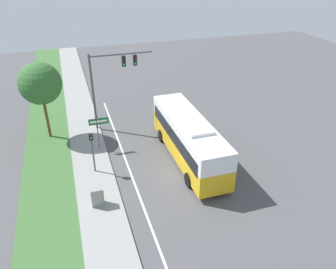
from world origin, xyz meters
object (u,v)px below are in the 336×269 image
street_sign (98,127)px  utility_cabinet (97,197)px  pedestrian_signal (92,147)px  bus (189,137)px  signal_gantry (110,76)px

street_sign → utility_cabinet: 7.14m
pedestrian_signal → bus: bearing=-2.8°
signal_gantry → utility_cabinet: size_ratio=5.55×
bus → pedestrian_signal: bus is taller
pedestrian_signal → utility_cabinet: pedestrian_signal is taller
bus → street_sign: size_ratio=3.65×
street_sign → utility_cabinet: size_ratio=2.31×
signal_gantry → street_sign: 4.99m
street_sign → signal_gantry: bearing=65.3°
pedestrian_signal → street_sign: (0.83, 3.14, -0.07)m
pedestrian_signal → signal_gantry: bearing=69.7°
signal_gantry → utility_cabinet: bearing=-104.8°
signal_gantry → street_sign: signal_gantry is taller
signal_gantry → utility_cabinet: (-2.82, -10.69, -4.15)m
pedestrian_signal → utility_cabinet: bearing=-93.9°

